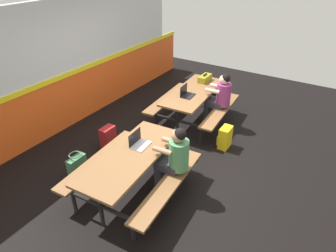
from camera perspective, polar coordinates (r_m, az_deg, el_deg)
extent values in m
cube|color=black|center=(5.71, 0.55, -5.00)|extent=(10.00, 10.00, 0.02)
cube|color=#E55119|center=(6.85, -17.20, 5.51)|extent=(8.00, 0.12, 1.10)
cube|color=yellow|center=(6.58, -17.62, 10.09)|extent=(8.00, 0.03, 0.10)
cube|color=silver|center=(6.42, -19.11, 16.41)|extent=(6.72, 0.12, 1.40)
cube|color=brown|center=(4.41, -7.24, -5.82)|extent=(1.93, 0.88, 0.04)
cube|color=brown|center=(4.33, 0.09, -11.33)|extent=(1.81, 0.41, 0.04)
cube|color=brown|center=(4.92, -13.16, -6.31)|extent=(1.81, 0.41, 0.04)
cube|color=black|center=(4.22, -12.96, -15.26)|extent=(0.04, 0.04, 0.70)
cube|color=black|center=(4.19, -13.03, -14.88)|extent=(0.15, 1.55, 0.04)
cube|color=black|center=(4.10, -6.92, -19.37)|extent=(0.04, 0.04, 0.41)
cube|color=black|center=(4.60, -17.76, -13.98)|extent=(0.04, 0.04, 0.41)
cube|color=black|center=(5.14, -2.16, -4.66)|extent=(0.04, 0.04, 0.70)
cube|color=black|center=(5.12, -2.17, -4.30)|extent=(0.15, 1.55, 0.04)
cube|color=black|center=(5.04, 2.92, -7.59)|extent=(0.04, 0.04, 0.41)
cube|color=black|center=(5.45, -6.77, -4.40)|extent=(0.04, 0.04, 0.41)
cube|color=brown|center=(6.39, 5.00, 6.64)|extent=(1.93, 0.88, 0.04)
cube|color=brown|center=(6.32, 10.15, 3.04)|extent=(1.81, 0.41, 0.04)
cube|color=brown|center=(6.76, -0.06, 5.47)|extent=(1.81, 0.41, 0.04)
cube|color=black|center=(5.94, 1.86, 0.72)|extent=(0.04, 0.04, 0.70)
cube|color=black|center=(5.92, 1.87, 1.06)|extent=(0.15, 1.55, 0.04)
cube|color=black|center=(5.84, 6.30, -1.70)|extent=(0.04, 0.04, 0.41)
cube|color=black|center=(6.22, -2.35, 0.68)|extent=(0.04, 0.04, 0.41)
cube|color=black|center=(7.19, 7.34, 6.13)|extent=(0.04, 0.04, 0.70)
cube|color=black|center=(7.17, 7.36, 6.42)|extent=(0.15, 1.55, 0.04)
cube|color=black|center=(7.11, 11.07, 4.19)|extent=(0.04, 0.04, 0.41)
cube|color=black|center=(7.42, 3.61, 5.93)|extent=(0.04, 0.04, 0.41)
cylinder|color=#2D2D38|center=(4.74, -2.04, -10.20)|extent=(0.11, 0.11, 0.45)
cylinder|color=#2D2D38|center=(4.86, -0.97, -8.97)|extent=(0.11, 0.11, 0.45)
cube|color=#2D2D38|center=(4.56, 0.13, -7.45)|extent=(0.33, 0.40, 0.12)
cylinder|color=#4C8C59|center=(4.35, 2.13, -5.64)|extent=(0.30, 0.30, 0.48)
cylinder|color=#A57A5B|center=(4.27, -1.10, -4.84)|extent=(0.10, 0.30, 0.08)
cylinder|color=#A57A5B|center=(4.47, 0.65, -2.99)|extent=(0.10, 0.30, 0.08)
sphere|color=#A57A5B|center=(4.17, 1.97, -1.92)|extent=(0.20, 0.20, 0.20)
sphere|color=black|center=(4.14, 2.35, -1.62)|extent=(0.18, 0.18, 0.18)
cylinder|color=#2D2D38|center=(6.52, 7.39, 2.18)|extent=(0.11, 0.11, 0.45)
cylinder|color=#2D2D38|center=(6.67, 7.96, 2.83)|extent=(0.11, 0.11, 0.45)
cube|color=#2D2D38|center=(6.42, 9.11, 4.43)|extent=(0.33, 0.40, 0.12)
cylinder|color=#8C3372|center=(6.28, 10.76, 6.03)|extent=(0.30, 0.30, 0.48)
cylinder|color=beige|center=(6.17, 8.66, 6.77)|extent=(0.10, 0.30, 0.08)
cylinder|color=beige|center=(6.41, 9.55, 7.65)|extent=(0.10, 0.30, 0.08)
sphere|color=beige|center=(6.15, 10.88, 8.86)|extent=(0.20, 0.20, 0.20)
sphere|color=black|center=(6.13, 11.18, 9.10)|extent=(0.18, 0.18, 0.18)
cube|color=silver|center=(4.58, -5.31, -3.73)|extent=(0.33, 0.24, 0.01)
cube|color=black|center=(4.56, -6.49, -2.21)|extent=(0.32, 0.03, 0.21)
cube|color=black|center=(6.14, 3.93, 5.91)|extent=(0.33, 0.24, 0.01)
cube|color=black|center=(6.13, 3.06, 7.06)|extent=(0.32, 0.03, 0.21)
cube|color=olive|center=(6.89, 7.18, 9.20)|extent=(0.40, 0.18, 0.14)
cube|color=black|center=(6.86, 7.23, 9.93)|extent=(0.16, 0.02, 0.02)
cube|color=maroon|center=(5.82, -11.58, -2.19)|extent=(0.30, 0.18, 0.44)
cube|color=maroon|center=(5.92, -12.30, -2.40)|extent=(0.21, 0.04, 0.19)
cube|color=#3F724C|center=(5.28, -17.24, -7.44)|extent=(0.34, 0.14, 0.36)
torus|color=#3F724C|center=(5.14, -17.65, -5.34)|extent=(0.21, 0.21, 0.02)
cube|color=yellow|center=(5.80, 11.07, -2.20)|extent=(0.30, 0.18, 0.44)
cube|color=yellow|center=(5.87, 10.02, -2.44)|extent=(0.21, 0.04, 0.19)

